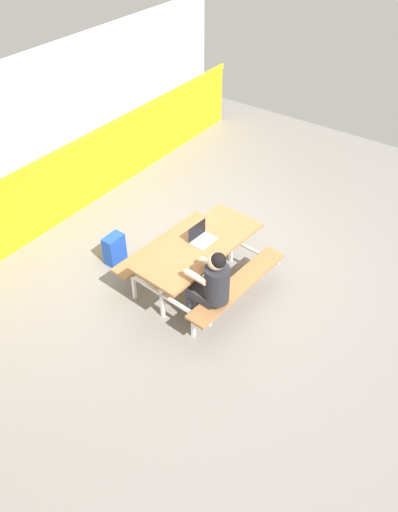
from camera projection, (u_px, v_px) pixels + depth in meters
name	position (u px, v px, depth m)	size (l,w,h in m)	color
ground_plane	(218.00, 269.00, 7.19)	(10.00, 10.00, 0.02)	gray
accent_backdrop	(71.00, 137.00, 7.58)	(8.00, 0.14, 2.60)	yellow
picnic_table_main	(199.00, 255.00, 6.53)	(1.83, 1.68, 0.74)	#9E6B3D
student_nearer	(211.00, 284.00, 5.92)	(0.38, 0.53, 1.21)	#2D2D38
laptop_silver	(201.00, 237.00, 6.47)	(0.34, 0.24, 0.22)	silver
backpack_dark	(114.00, 249.00, 7.18)	(0.30, 0.22, 0.44)	#1E47B2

